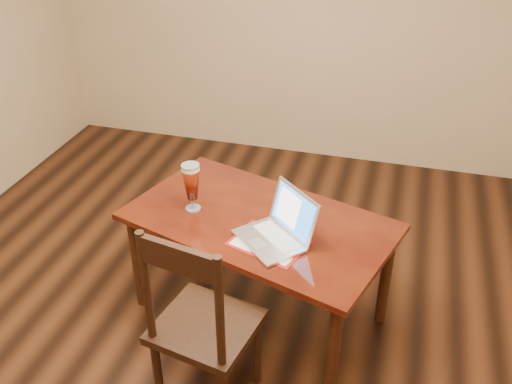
# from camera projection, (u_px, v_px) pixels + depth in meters

# --- Properties ---
(ground) EXTENTS (5.00, 5.00, 0.00)m
(ground) POSITION_uv_depth(u_px,v_px,m) (215.00, 343.00, 3.32)
(ground) COLOR black
(ground) RESTS_ON ground
(room_shell) EXTENTS (4.51, 5.01, 2.71)m
(room_shell) POSITION_uv_depth(u_px,v_px,m) (199.00, 45.00, 2.39)
(room_shell) COLOR tan
(room_shell) RESTS_ON ground
(dining_table) EXTENTS (1.64, 1.22, 0.98)m
(dining_table) POSITION_uv_depth(u_px,v_px,m) (257.00, 229.00, 3.22)
(dining_table) COLOR #521B0A
(dining_table) RESTS_ON ground
(dining_chair) EXTENTS (0.54, 0.52, 1.10)m
(dining_chair) POSITION_uv_depth(u_px,v_px,m) (202.00, 326.00, 2.73)
(dining_chair) COLOR black
(dining_chair) RESTS_ON ground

